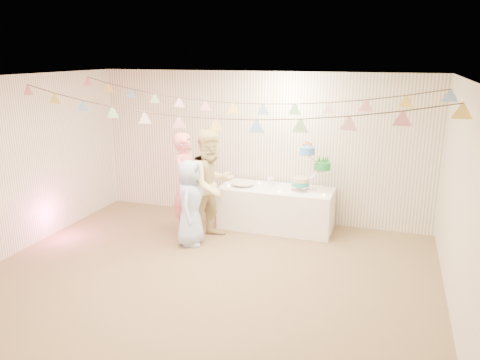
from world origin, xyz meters
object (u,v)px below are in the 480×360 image
(person_adult_a, at_px, (186,183))
(person_adult_b, at_px, (212,185))
(table, at_px, (276,208))
(cake_stand, at_px, (311,166))
(person_child, at_px, (190,203))

(person_adult_a, relative_size, person_adult_b, 0.95)
(table, distance_m, cake_stand, 0.95)
(table, height_order, person_adult_a, person_adult_a)
(person_adult_b, distance_m, person_child, 0.46)
(table, bearing_deg, person_child, -135.11)
(person_adult_a, bearing_deg, cake_stand, -65.44)
(person_adult_b, bearing_deg, cake_stand, -31.66)
(cake_stand, relative_size, person_adult_b, 0.43)
(cake_stand, height_order, person_child, cake_stand)
(person_child, bearing_deg, person_adult_a, 21.88)
(cake_stand, distance_m, person_child, 2.05)
(table, xyz_separation_m, cake_stand, (0.55, 0.05, 0.77))
(cake_stand, bearing_deg, person_adult_a, -160.67)
(person_adult_b, bearing_deg, table, -20.19)
(table, xyz_separation_m, person_adult_b, (-0.86, -0.75, 0.53))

